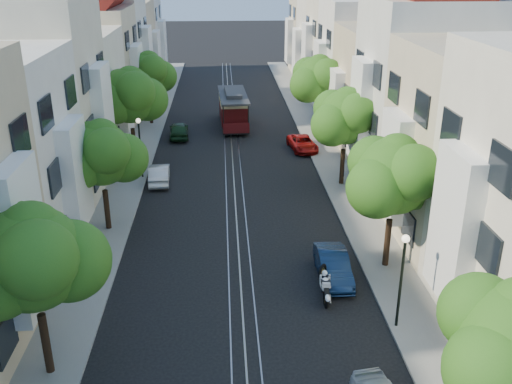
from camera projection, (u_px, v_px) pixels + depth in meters
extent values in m
plane|color=black|center=(232.00, 150.00, 45.39)|extent=(200.00, 200.00, 0.00)
cube|color=gray|center=(322.00, 147.00, 45.76)|extent=(2.50, 80.00, 0.12)
cube|color=gray|center=(140.00, 151.00, 44.97)|extent=(2.50, 80.00, 0.12)
cube|color=gray|center=(225.00, 150.00, 45.35)|extent=(0.06, 80.00, 0.02)
cube|color=gray|center=(232.00, 150.00, 45.38)|extent=(0.06, 80.00, 0.02)
cube|color=gray|center=(239.00, 149.00, 45.41)|extent=(0.06, 80.00, 0.02)
cube|color=tan|center=(232.00, 150.00, 45.39)|extent=(0.08, 80.00, 0.01)
cube|color=white|center=(456.00, 226.00, 21.93)|extent=(0.90, 3.04, 6.05)
cube|color=beige|center=(469.00, 150.00, 29.38)|extent=(7.00, 8.00, 10.00)
cube|color=white|center=(395.00, 166.00, 29.47)|extent=(0.90, 3.04, 5.50)
cube|color=silver|center=(421.00, 96.00, 36.38)|extent=(7.00, 8.00, 12.00)
cube|color=white|center=(361.00, 111.00, 36.54)|extent=(0.90, 3.04, 6.60)
cube|color=#C6B28C|center=(385.00, 92.00, 44.33)|extent=(7.00, 8.00, 9.00)
cube|color=white|center=(336.00, 102.00, 44.40)|extent=(0.90, 3.04, 4.95)
cube|color=white|center=(362.00, 64.00, 51.43)|extent=(7.00, 8.00, 10.50)
cube|color=white|center=(320.00, 74.00, 51.54)|extent=(0.90, 3.04, 5.78)
cube|color=beige|center=(344.00, 46.00, 58.62)|extent=(7.00, 8.00, 11.50)
cube|color=white|center=(307.00, 55.00, 58.76)|extent=(0.90, 3.04, 6.32)
cube|color=silver|center=(330.00, 45.00, 66.39)|extent=(7.00, 8.00, 9.50)
cube|color=white|center=(297.00, 52.00, 66.47)|extent=(0.90, 3.04, 5.23)
cube|color=beige|center=(319.00, 34.00, 73.67)|extent=(7.00, 8.00, 10.00)
cube|color=white|center=(290.00, 41.00, 73.77)|extent=(0.90, 3.04, 5.50)
cube|color=white|center=(22.00, 240.00, 21.06)|extent=(0.90, 3.04, 5.93)
cube|color=white|center=(74.00, 174.00, 28.60)|extent=(0.90, 3.04, 5.39)
cube|color=beige|center=(38.00, 103.00, 35.10)|extent=(7.00, 8.00, 11.76)
cube|color=white|center=(102.00, 117.00, 35.67)|extent=(0.90, 3.04, 6.47)
cube|color=silver|center=(72.00, 97.00, 43.05)|extent=(7.00, 8.00, 8.82)
cube|color=white|center=(124.00, 106.00, 43.52)|extent=(0.90, 3.04, 4.85)
cube|color=beige|center=(93.00, 68.00, 50.15)|extent=(7.00, 8.00, 10.29)
cube|color=white|center=(137.00, 77.00, 50.67)|extent=(0.90, 3.04, 5.66)
cube|color=silver|center=(109.00, 49.00, 57.34)|extent=(7.00, 8.00, 11.27)
cube|color=white|center=(147.00, 58.00, 57.90)|extent=(0.90, 3.04, 6.20)
cube|color=#C6B28C|center=(122.00, 47.00, 65.10)|extent=(7.00, 8.00, 9.31)
cube|color=white|center=(156.00, 54.00, 65.59)|extent=(0.90, 3.04, 5.12)
cube|color=white|center=(132.00, 36.00, 72.39)|extent=(7.00, 8.00, 9.80)
cube|color=white|center=(162.00, 42.00, 72.90)|extent=(0.90, 3.04, 5.39)
sphere|color=#275916|center=(493.00, 371.00, 14.89)|extent=(2.64, 2.64, 2.64)
cylinder|color=black|center=(387.00, 242.00, 27.74)|extent=(0.30, 0.30, 2.45)
sphere|color=#275916|center=(394.00, 176.00, 26.42)|extent=(3.64, 3.64, 3.64)
sphere|color=#275916|center=(413.00, 179.00, 27.09)|extent=(2.91, 2.91, 2.91)
sphere|color=#275916|center=(377.00, 188.00, 25.83)|extent=(2.84, 2.84, 2.84)
sphere|color=#275916|center=(397.00, 157.00, 26.17)|extent=(2.18, 2.18, 2.18)
cylinder|color=black|center=(342.00, 166.00, 37.90)|extent=(0.30, 0.30, 2.38)
sphere|color=#275916|center=(345.00, 117.00, 36.62)|extent=(3.54, 3.54, 3.54)
sphere|color=#275916|center=(360.00, 121.00, 37.29)|extent=(2.83, 2.83, 2.83)
sphere|color=#275916|center=(332.00, 125.00, 36.04)|extent=(2.76, 2.76, 2.76)
sphere|color=#275916|center=(347.00, 103.00, 36.37)|extent=(2.12, 2.12, 2.12)
cylinder|color=black|center=(316.00, 121.00, 48.03)|extent=(0.30, 0.30, 2.52)
sphere|color=#275916|center=(318.00, 79.00, 46.67)|extent=(3.74, 3.74, 3.74)
sphere|color=#275916|center=(330.00, 83.00, 47.34)|extent=(3.00, 3.00, 3.00)
sphere|color=#275916|center=(308.00, 85.00, 46.08)|extent=(2.92, 2.92, 2.92)
sphere|color=#275916|center=(319.00, 68.00, 46.42)|extent=(2.25, 2.25, 2.25)
cylinder|color=black|center=(46.00, 343.00, 20.49)|extent=(0.30, 0.30, 2.45)
sphere|color=#275916|center=(32.00, 258.00, 19.16)|extent=(3.64, 3.64, 3.64)
sphere|color=#275916|center=(70.00, 261.00, 19.84)|extent=(2.91, 2.91, 2.91)
sphere|color=#275916|center=(31.00, 233.00, 18.92)|extent=(2.18, 2.18, 2.18)
cylinder|color=black|center=(107.00, 209.00, 31.59)|extent=(0.30, 0.30, 2.27)
sphere|color=#275916|center=(101.00, 154.00, 30.37)|extent=(3.38, 3.38, 3.38)
sphere|color=#275916|center=(124.00, 158.00, 31.04)|extent=(2.70, 2.70, 2.70)
sphere|color=#275916|center=(81.00, 164.00, 29.78)|extent=(2.64, 2.64, 2.64)
sphere|color=#275916|center=(101.00, 137.00, 30.12)|extent=(2.03, 2.03, 2.03)
cylinder|color=black|center=(134.00, 146.00, 41.68)|extent=(0.30, 0.30, 2.62)
sphere|color=#275916|center=(130.00, 96.00, 40.26)|extent=(3.90, 3.90, 3.90)
sphere|color=#275916|center=(147.00, 99.00, 40.94)|extent=(3.12, 3.12, 3.12)
sphere|color=#275916|center=(115.00, 102.00, 39.68)|extent=(3.04, 3.04, 3.04)
sphere|color=#275916|center=(130.00, 83.00, 40.02)|extent=(2.34, 2.34, 2.34)
cylinder|color=black|center=(151.00, 110.00, 51.87)|extent=(0.30, 0.30, 2.38)
sphere|color=#275916|center=(148.00, 73.00, 50.59)|extent=(3.54, 3.54, 3.54)
sphere|color=#275916|center=(161.00, 76.00, 51.27)|extent=(2.83, 2.83, 2.83)
sphere|color=#275916|center=(137.00, 78.00, 50.01)|extent=(2.76, 2.76, 2.76)
sphere|color=#275916|center=(149.00, 63.00, 50.35)|extent=(2.12, 2.12, 2.12)
cylinder|color=black|center=(401.00, 283.00, 22.78)|extent=(0.12, 0.12, 4.00)
sphere|color=#FFF2CC|center=(406.00, 239.00, 22.02)|extent=(0.32, 0.32, 0.32)
cylinder|color=black|center=(141.00, 149.00, 38.70)|extent=(0.12, 0.12, 4.00)
sphere|color=#FFF2CC|center=(138.00, 121.00, 37.93)|extent=(0.32, 0.32, 0.32)
torus|color=black|center=(326.00, 300.00, 24.95)|extent=(0.16, 0.76, 0.76)
torus|color=black|center=(322.00, 272.00, 25.77)|extent=(0.51, 0.69, 0.74)
ellipsoid|color=white|center=(324.00, 283.00, 25.24)|extent=(0.46, 1.04, 0.91)
ellipsoid|color=white|center=(326.00, 282.00, 24.92)|extent=(0.38, 0.57, 0.51)
cube|color=black|center=(327.00, 292.00, 24.64)|extent=(0.23, 0.53, 0.38)
cube|color=silver|center=(326.00, 283.00, 24.90)|extent=(0.35, 0.56, 0.23)
sphere|color=black|center=(325.00, 277.00, 25.17)|extent=(0.26, 0.26, 0.26)
cube|color=black|center=(233.00, 121.00, 51.68)|extent=(2.55, 7.78, 0.29)
cube|color=#460B0D|center=(233.00, 109.00, 51.24)|extent=(2.52, 4.90, 2.31)
cube|color=beige|center=(233.00, 99.00, 50.91)|extent=(2.57, 4.95, 0.58)
cube|color=#2D2D30|center=(233.00, 95.00, 50.77)|extent=(2.74, 7.79, 0.17)
cube|color=#2D2D30|center=(233.00, 92.00, 50.68)|extent=(1.53, 4.38, 0.34)
imported|color=#0D2142|center=(333.00, 266.00, 26.98)|extent=(1.43, 4.00, 1.31)
imported|color=maroon|center=(303.00, 143.00, 45.11)|extent=(2.33, 4.19, 1.11)
imported|color=silver|center=(159.00, 174.00, 38.56)|extent=(1.52, 3.81, 1.23)
imported|color=#143318|center=(179.00, 130.00, 48.20)|extent=(1.81, 4.03, 1.35)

